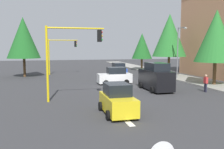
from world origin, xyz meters
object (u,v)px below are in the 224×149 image
at_px(traffic_signal_near_right, 70,49).
at_px(tree_roadside_near, 216,36).
at_px(tree_roadside_far, 142,46).
at_px(pedestrian_crossing, 206,83).
at_px(tree_opposite_side, 23,38).
at_px(delivery_van_black, 156,78).
at_px(street_lamp_curbside, 179,47).
at_px(tree_roadside_mid, 169,35).
at_px(traffic_signal_far_right, 61,50).
at_px(car_blue, 118,70).
at_px(car_white, 115,76).
at_px(car_yellow, 118,100).

distance_m(traffic_signal_near_right, tree_roadside_near, 16.77).
height_order(tree_roadside_far, pedestrian_crossing, tree_roadside_far).
distance_m(tree_opposite_side, delivery_van_black, 21.03).
bearing_deg(street_lamp_curbside, tree_roadside_mid, 169.67).
distance_m(traffic_signal_far_right, pedestrian_crossing, 23.33).
xyz_separation_m(car_blue, pedestrian_crossing, (15.19, 4.52, 0.01)).
height_order(tree_roadside_far, car_white, tree_roadside_far).
xyz_separation_m(delivery_van_black, pedestrian_crossing, (2.09, 4.25, -0.37)).
height_order(car_yellow, pedestrian_crossing, car_yellow).
height_order(street_lamp_curbside, delivery_van_black, street_lamp_curbside).
xyz_separation_m(traffic_signal_far_right, delivery_van_black, (17.16, 8.57, -2.67)).
bearing_deg(street_lamp_curbside, car_white, -80.04).
relative_size(tree_roadside_near, pedestrian_crossing, 4.94).
bearing_deg(traffic_signal_near_right, car_blue, 152.31).
relative_size(delivery_van_black, car_blue, 1.20).
distance_m(traffic_signal_near_right, pedestrian_crossing, 13.31).
distance_m(street_lamp_curbside, car_blue, 9.75).
bearing_deg(traffic_signal_near_right, tree_roadside_far, 147.59).
relative_size(traffic_signal_near_right, tree_roadside_far, 0.85).
relative_size(tree_roadside_near, delivery_van_black, 1.75).
height_order(traffic_signal_far_right, delivery_van_black, traffic_signal_far_right).
height_order(tree_opposite_side, delivery_van_black, tree_opposite_side).
height_order(traffic_signal_near_right, car_blue, traffic_signal_near_right).
xyz_separation_m(car_white, pedestrian_crossing, (7.26, 7.12, 0.01)).
height_order(car_blue, car_yellow, same).
relative_size(traffic_signal_near_right, tree_roadside_mid, 0.64).
bearing_deg(tree_opposite_side, traffic_signal_near_right, 16.30).
bearing_deg(pedestrian_crossing, traffic_signal_far_right, -146.34).
relative_size(street_lamp_curbside, car_white, 1.78).
distance_m(traffic_signal_near_right, tree_roadside_far, 28.43).
distance_m(delivery_van_black, pedestrian_crossing, 4.75).
height_order(traffic_signal_far_right, pedestrian_crossing, traffic_signal_far_right).
relative_size(tree_roadside_far, tree_roadside_near, 0.83).
relative_size(tree_roadside_mid, tree_roadside_near, 1.10).
bearing_deg(traffic_signal_far_right, car_yellow, 5.87).
distance_m(tree_roadside_mid, delivery_van_black, 14.07).
bearing_deg(delivery_van_black, tree_roadside_far, 162.67).
bearing_deg(traffic_signal_near_right, traffic_signal_far_right, 179.84).
bearing_deg(car_blue, delivery_van_black, 1.18).
distance_m(tree_roadside_far, car_yellow, 31.61).
xyz_separation_m(tree_roadside_near, car_blue, (-11.93, -7.88, -4.63)).
relative_size(traffic_signal_far_right, traffic_signal_near_right, 0.94).
relative_size(tree_roadside_far, tree_opposite_side, 0.81).
relative_size(tree_roadside_far, car_yellow, 1.86).
xyz_separation_m(tree_roadside_mid, pedestrian_crossing, (13.26, -2.86, -5.16)).
height_order(street_lamp_curbside, tree_opposite_side, tree_opposite_side).
relative_size(tree_roadside_near, car_blue, 2.10).
distance_m(car_blue, car_yellow, 21.46).
bearing_deg(car_yellow, traffic_signal_far_right, -174.13).
bearing_deg(pedestrian_crossing, tree_opposite_side, -133.56).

